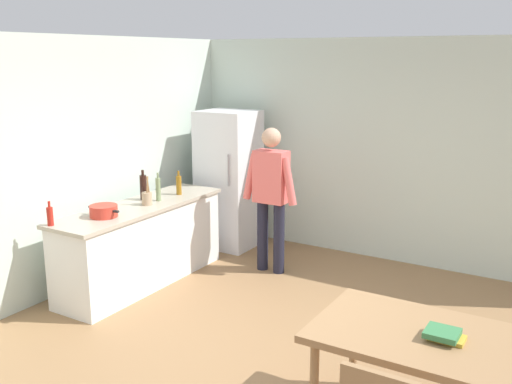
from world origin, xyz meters
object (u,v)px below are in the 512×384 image
(refrigerator, at_px, (229,179))
(bottle_oil_amber, at_px, (179,185))
(dining_table, at_px, (423,344))
(utensil_jar, at_px, (147,198))
(bottle_vinegar_tall, at_px, (158,189))
(person, at_px, (271,190))
(bottle_wine_dark, at_px, (143,187))
(cooking_pot, at_px, (104,211))
(book_stack, at_px, (444,335))
(bottle_sauce_red, at_px, (50,216))

(refrigerator, relative_size, bottle_oil_amber, 6.43)
(dining_table, distance_m, bottle_oil_amber, 3.76)
(refrigerator, xyz_separation_m, bottle_oil_amber, (-0.03, -1.00, 0.12))
(utensil_jar, distance_m, bottle_oil_amber, 0.56)
(bottle_vinegar_tall, bearing_deg, bottle_oil_amber, 88.32)
(refrigerator, bearing_deg, person, -30.23)
(refrigerator, xyz_separation_m, person, (0.95, -0.55, 0.08))
(bottle_wine_dark, bearing_deg, utensil_jar, -39.90)
(cooking_pot, bearing_deg, book_stack, -9.21)
(refrigerator, height_order, person, refrigerator)
(person, height_order, book_stack, person)
(bottle_wine_dark, bearing_deg, dining_table, -20.34)
(bottle_vinegar_tall, xyz_separation_m, book_stack, (3.47, -1.37, -0.25))
(cooking_pot, distance_m, bottle_oil_amber, 1.15)
(person, height_order, bottle_sauce_red, person)
(dining_table, xyz_separation_m, bottle_sauce_red, (-3.60, 0.07, 0.32))
(book_stack, bearing_deg, refrigerator, 141.62)
(dining_table, bearing_deg, bottle_oil_amber, 152.96)
(refrigerator, height_order, utensil_jar, refrigerator)
(person, height_order, bottle_oil_amber, person)
(utensil_jar, relative_size, bottle_oil_amber, 1.14)
(bottle_vinegar_tall, bearing_deg, dining_table, -21.96)
(utensil_jar, xyz_separation_m, bottle_sauce_red, (-0.27, -1.07, 0.02))
(cooking_pot, height_order, bottle_oil_amber, bottle_oil_amber)
(bottle_sauce_red, bearing_deg, cooking_pot, 66.59)
(person, xyz_separation_m, bottle_oil_amber, (-0.98, -0.44, 0.04))
(person, relative_size, bottle_vinegar_tall, 5.31)
(person, xyz_separation_m, book_stack, (2.48, -2.16, -0.20))
(bottle_sauce_red, relative_size, bottle_vinegar_tall, 0.75)
(dining_table, bearing_deg, book_stack, -7.05)
(refrigerator, height_order, bottle_sauce_red, refrigerator)
(refrigerator, bearing_deg, cooking_pot, -92.31)
(dining_table, distance_m, utensil_jar, 3.53)
(bottle_wine_dark, height_order, book_stack, bottle_wine_dark)
(bottle_oil_amber, distance_m, bottle_vinegar_tall, 0.35)
(book_stack, bearing_deg, cooking_pot, 170.79)
(utensil_jar, distance_m, bottle_wine_dark, 0.27)
(dining_table, distance_m, bottle_wine_dark, 3.78)
(bottle_vinegar_tall, distance_m, book_stack, 3.74)
(bottle_vinegar_tall, bearing_deg, bottle_wine_dark, -167.39)
(utensil_jar, distance_m, bottle_sauce_red, 1.11)
(cooking_pot, bearing_deg, bottle_vinegar_tall, 87.03)
(utensil_jar, relative_size, bottle_wine_dark, 0.94)
(bottle_wine_dark, bearing_deg, bottle_vinegar_tall, 12.61)
(utensil_jar, bearing_deg, cooking_pot, -95.55)
(dining_table, relative_size, cooking_pot, 3.50)
(cooking_pot, bearing_deg, utensil_jar, 84.45)
(refrigerator, relative_size, bottle_wine_dark, 5.29)
(cooking_pot, height_order, utensil_jar, utensil_jar)
(bottle_sauce_red, bearing_deg, person, 59.04)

